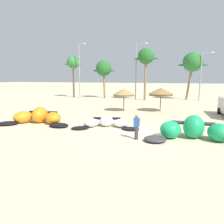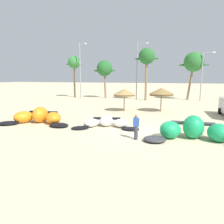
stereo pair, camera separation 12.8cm
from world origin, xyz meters
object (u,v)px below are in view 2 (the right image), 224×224
beach_umbrella_near_van (124,92)px  person_near_kites (136,127)px  kite_left_of_center (194,131)px  palm_left_of_gap (147,57)px  lamppost_west_center (138,68)px  lamppost_west (81,68)px  palm_left (105,69)px  kite_left (106,123)px  palm_center_left (194,62)px  palm_leftmost (74,63)px  lamppost_east_center (203,73)px  beach_umbrella_middle (161,92)px  kite_far_left (38,117)px

beach_umbrella_near_van → person_near_kites: (3.41, -10.39, -1.38)m
beach_umbrella_near_van → kite_left_of_center: bearing=-53.5°
palm_left_of_gap → lamppost_west_center: bearing=144.2°
beach_umbrella_near_van → lamppost_west: size_ratio=0.26×
palm_left → kite_left: bearing=-70.1°
beach_umbrella_near_van → palm_center_left: (8.32, 15.31, 4.24)m
kite_left_of_center → lamppost_west_center: 24.72m
person_near_kites → palm_left: palm_left is taller
lamppost_west → lamppost_west_center: lamppost_west is taller
palm_leftmost → lamppost_east_center: size_ratio=1.00×
kite_left → palm_center_left: 25.15m
palm_left_of_gap → palm_center_left: palm_left_of_gap is taller
palm_leftmost → palm_left: palm_leftmost is taller
palm_left → lamppost_east_center: (17.09, 0.30, -0.95)m
beach_umbrella_near_van → palm_leftmost: 19.46m
kite_left_of_center → lamppost_west: bearing=130.6°
lamppost_west_center → beach_umbrella_near_van: bearing=-85.8°
beach_umbrella_near_van → beach_umbrella_middle: (4.10, 1.04, 0.10)m
kite_left_of_center → beach_umbrella_middle: bearing=105.1°
kite_left_of_center → palm_left_of_gap: size_ratio=0.74×
beach_umbrella_near_van → person_near_kites: size_ratio=1.62×
kite_left_of_center → lamppost_west: (-18.33, 21.41, 4.97)m
person_near_kites → lamppost_east_center: size_ratio=0.20×
palm_center_left → lamppost_west_center: 9.53m
beach_umbrella_near_van → palm_leftmost: size_ratio=0.33×
palm_leftmost → palm_left_of_gap: (14.12, -1.05, 0.64)m
beach_umbrella_middle → palm_left: 17.41m
kite_far_left → kite_left_of_center: bearing=-4.6°
kite_far_left → lamppost_west_center: 22.91m
kite_left → palm_leftmost: (-13.91, 21.20, 6.25)m
palm_center_left → lamppost_east_center: size_ratio=1.02×
palm_leftmost → palm_left_of_gap: 14.18m
lamppost_west → beach_umbrella_near_van: bearing=-46.6°
lamppost_east_center → palm_center_left: bearing=139.4°
lamppost_west_center → lamppost_east_center: size_ratio=1.23×
beach_umbrella_near_van → lamppost_west_center: lamppost_west_center is taller
beach_umbrella_middle → palm_center_left: bearing=73.5°
kite_far_left → palm_left: bearing=94.7°
lamppost_west → lamppost_east_center: 21.30m
beach_umbrella_middle → palm_leftmost: 21.86m
lamppost_east_center → lamppost_west_center: bearing=-177.3°
kite_far_left → lamppost_west_center: size_ratio=0.65×
kite_left → kite_left_of_center: bearing=-13.4°
beach_umbrella_near_van → lamppost_west_center: bearing=94.2°
kite_left_of_center → kite_far_left: bearing=175.4°
person_near_kites → kite_left: bearing=138.5°
palm_left_of_gap → kite_left: bearing=-90.6°
beach_umbrella_middle → lamppost_west_center: lamppost_west_center is taller
beach_umbrella_middle → palm_leftmost: (-17.53, 12.35, 4.28)m
lamppost_west → palm_left_of_gap: bearing=1.2°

